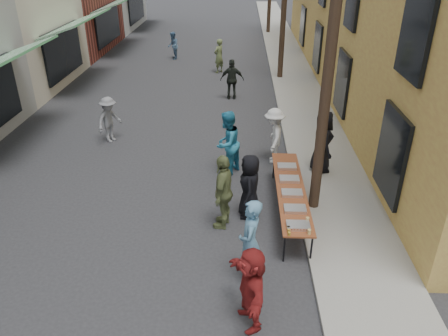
# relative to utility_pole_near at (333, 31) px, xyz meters

# --- Properties ---
(ground) EXTENTS (120.00, 120.00, 0.00)m
(ground) POSITION_rel_utility_pole_near_xyz_m (-4.30, -3.00, -4.50)
(ground) COLOR #28282B
(ground) RESTS_ON ground
(sidewalk) EXTENTS (2.20, 60.00, 0.10)m
(sidewalk) POSITION_rel_utility_pole_near_xyz_m (0.70, 12.00, -4.45)
(sidewalk) COLOR gray
(sidewalk) RESTS_ON ground
(utility_pole_near) EXTENTS (0.26, 0.26, 9.00)m
(utility_pole_near) POSITION_rel_utility_pole_near_xyz_m (0.00, 0.00, 0.00)
(utility_pole_near) COLOR #2D2116
(utility_pole_near) RESTS_ON ground
(serving_table) EXTENTS (0.70, 4.00, 0.75)m
(serving_table) POSITION_rel_utility_pole_near_xyz_m (-0.66, -0.27, -3.79)
(serving_table) COLOR brown
(serving_table) RESTS_ON ground
(catering_tray_sausage) EXTENTS (0.50, 0.33, 0.08)m
(catering_tray_sausage) POSITION_rel_utility_pole_near_xyz_m (-0.66, -1.92, -3.71)
(catering_tray_sausage) COLOR maroon
(catering_tray_sausage) RESTS_ON serving_table
(catering_tray_foil_b) EXTENTS (0.50, 0.33, 0.08)m
(catering_tray_foil_b) POSITION_rel_utility_pole_near_xyz_m (-0.66, -1.27, -3.71)
(catering_tray_foil_b) COLOR #B2B2B7
(catering_tray_foil_b) RESTS_ON serving_table
(catering_tray_buns) EXTENTS (0.50, 0.33, 0.08)m
(catering_tray_buns) POSITION_rel_utility_pole_near_xyz_m (-0.66, -0.57, -3.71)
(catering_tray_buns) COLOR tan
(catering_tray_buns) RESTS_ON serving_table
(catering_tray_foil_d) EXTENTS (0.50, 0.33, 0.08)m
(catering_tray_foil_d) POSITION_rel_utility_pole_near_xyz_m (-0.66, 0.13, -3.71)
(catering_tray_foil_d) COLOR #B2B2B7
(catering_tray_foil_d) RESTS_ON serving_table
(catering_tray_buns_end) EXTENTS (0.50, 0.33, 0.08)m
(catering_tray_buns_end) POSITION_rel_utility_pole_near_xyz_m (-0.66, 0.83, -3.71)
(catering_tray_buns_end) COLOR tan
(catering_tray_buns_end) RESTS_ON serving_table
(condiment_jar_a) EXTENTS (0.07, 0.07, 0.08)m
(condiment_jar_a) POSITION_rel_utility_pole_near_xyz_m (-0.88, -2.22, -3.71)
(condiment_jar_a) COLOR #A57F26
(condiment_jar_a) RESTS_ON serving_table
(condiment_jar_b) EXTENTS (0.07, 0.07, 0.08)m
(condiment_jar_b) POSITION_rel_utility_pole_near_xyz_m (-0.88, -2.12, -3.71)
(condiment_jar_b) COLOR #A57F26
(condiment_jar_b) RESTS_ON serving_table
(condiment_jar_c) EXTENTS (0.07, 0.07, 0.08)m
(condiment_jar_c) POSITION_rel_utility_pole_near_xyz_m (-0.88, -2.02, -3.71)
(condiment_jar_c) COLOR #A57F26
(condiment_jar_c) RESTS_ON serving_table
(cup_stack) EXTENTS (0.08, 0.08, 0.12)m
(cup_stack) POSITION_rel_utility_pole_near_xyz_m (-0.46, -2.17, -3.69)
(cup_stack) COLOR tan
(cup_stack) RESTS_ON serving_table
(guest_front_a) EXTENTS (0.56, 0.84, 1.69)m
(guest_front_a) POSITION_rel_utility_pole_near_xyz_m (-1.68, -0.39, -3.66)
(guest_front_a) COLOR black
(guest_front_a) RESTS_ON ground
(guest_front_b) EXTENTS (0.51, 0.72, 1.87)m
(guest_front_b) POSITION_rel_utility_pole_near_xyz_m (-1.71, -2.72, -3.57)
(guest_front_b) COLOR teal
(guest_front_b) RESTS_ON ground
(guest_front_c) EXTENTS (1.10, 1.18, 1.94)m
(guest_front_c) POSITION_rel_utility_pole_near_xyz_m (-2.32, 1.88, -3.53)
(guest_front_c) COLOR teal
(guest_front_c) RESTS_ON ground
(guest_front_d) EXTENTS (0.71, 1.16, 1.74)m
(guest_front_d) POSITION_rel_utility_pole_near_xyz_m (-0.90, 2.73, -3.63)
(guest_front_d) COLOR silver
(guest_front_d) RESTS_ON ground
(guest_front_e) EXTENTS (0.70, 1.19, 1.90)m
(guest_front_e) POSITION_rel_utility_pole_near_xyz_m (-2.31, -0.83, -3.55)
(guest_front_e) COLOR #626C3F
(guest_front_e) RESTS_ON ground
(guest_queue_back) EXTENTS (0.86, 1.60, 1.64)m
(guest_queue_back) POSITION_rel_utility_pole_near_xyz_m (-1.70, -3.88, -3.68)
(guest_queue_back) COLOR maroon
(guest_queue_back) RESTS_ON ground
(server) EXTENTS (0.73, 0.99, 1.86)m
(server) POSITION_rel_utility_pole_near_xyz_m (0.45, 1.98, -3.47)
(server) COLOR black
(server) RESTS_ON sidewalk
(passerby_left) EXTENTS (1.01, 1.18, 1.59)m
(passerby_left) POSITION_rel_utility_pole_near_xyz_m (-6.41, 4.06, -3.71)
(passerby_left) COLOR slate
(passerby_left) RESTS_ON ground
(passerby_mid) EXTENTS (1.03, 0.45, 1.73)m
(passerby_mid) POSITION_rel_utility_pole_near_xyz_m (-2.33, 8.77, -3.63)
(passerby_mid) COLOR black
(passerby_mid) RESTS_ON ground
(passerby_right) EXTENTS (0.71, 0.76, 1.73)m
(passerby_right) POSITION_rel_utility_pole_near_xyz_m (-3.12, 13.03, -3.63)
(passerby_right) COLOR #5D6C3E
(passerby_right) RESTS_ON ground
(passerby_far) EXTENTS (0.68, 0.82, 1.54)m
(passerby_far) POSITION_rel_utility_pole_near_xyz_m (-5.93, 15.82, -3.73)
(passerby_far) COLOR #4C6F94
(passerby_far) RESTS_ON ground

